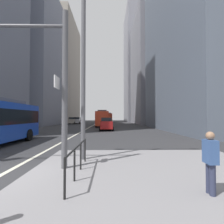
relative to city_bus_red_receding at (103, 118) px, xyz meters
name	(u,v)px	position (x,y,z in m)	size (l,w,h in m)	color
ground_plane	(83,131)	(-2.44, -11.68, -1.84)	(160.00, 160.00, 0.00)	#303033
median_island	(165,184)	(3.06, -32.68, -1.76)	(9.00, 10.00, 0.15)	gray
lane_centre_line	(90,127)	(-2.44, -1.68, -1.83)	(0.20, 80.00, 0.01)	beige
office_tower_left_mid	(32,58)	(-18.44, 7.24, 15.34)	(12.05, 16.02, 34.35)	slate
office_tower_left_far	(57,71)	(-18.44, 29.88, 17.58)	(13.43, 24.48, 38.83)	gray
office_tower_right_mid	(152,71)	(14.56, 16.30, 14.48)	(10.60, 20.76, 32.63)	gray
office_tower_right_far	(139,67)	(14.56, 39.55, 22.38)	(11.76, 21.36, 48.44)	gray
city_bus_red_receding	(103,118)	(0.00, 0.00, 0.00)	(2.81, 11.51, 3.40)	red
city_bus_red_distant	(109,117)	(1.20, 22.98, 0.00)	(2.85, 11.66, 3.40)	red
car_oncoming_mid	(72,121)	(-8.90, 11.45, -0.85)	(2.07, 4.20, 1.94)	#B2A899
car_receding_near	(107,124)	(1.00, -9.98, -0.85)	(2.10, 4.61, 1.94)	gold
car_receding_far	(106,124)	(0.98, -11.16, -0.85)	(2.13, 4.16, 1.94)	maroon
car_oncoming_far	(77,120)	(-7.80, 13.44, -0.85)	(2.12, 4.14, 1.94)	silver
traffic_signal_gantry	(12,63)	(-2.29, -31.24, 2.27)	(6.05, 0.65, 6.00)	#515156
street_lamp_post	(83,48)	(0.21, -29.83, 3.45)	(5.50, 0.32, 8.00)	#56565B
pedestrian_railing	(78,153)	(0.36, -32.00, -0.98)	(0.06, 3.57, 0.98)	black
pedestrian_waiting	(210,160)	(3.94, -33.54, -0.83)	(0.25, 0.39, 1.56)	#2D334C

